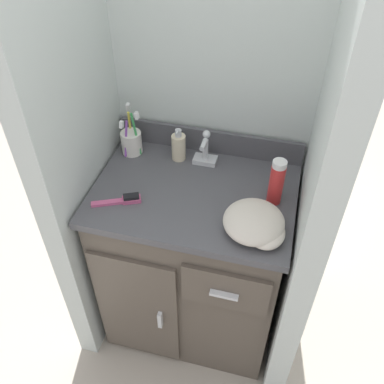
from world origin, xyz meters
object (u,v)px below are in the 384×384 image
(toothbrush_cup, at_px, (131,141))
(hand_towel, at_px, (257,224))
(hairbrush, at_px, (123,200))
(soap_dispenser, at_px, (179,146))
(shaving_cream_can, at_px, (277,182))

(toothbrush_cup, distance_m, hand_towel, 0.62)
(toothbrush_cup, xyz_separation_m, hairbrush, (0.07, -0.28, -0.04))
(hairbrush, relative_size, hand_towel, 0.82)
(soap_dispenser, height_order, hand_towel, soap_dispenser)
(shaving_cream_can, distance_m, hand_towel, 0.17)
(toothbrush_cup, height_order, shaving_cream_can, toothbrush_cup)
(shaving_cream_can, xyz_separation_m, hairbrush, (-0.51, -0.14, -0.08))
(soap_dispenser, distance_m, hand_towel, 0.47)
(toothbrush_cup, relative_size, soap_dispenser, 1.43)
(toothbrush_cup, bearing_deg, shaving_cream_can, -13.82)
(shaving_cream_can, xyz_separation_m, hand_towel, (-0.04, -0.16, -0.05))
(toothbrush_cup, distance_m, hairbrush, 0.29)
(shaving_cream_can, bearing_deg, hand_towel, -103.80)
(hairbrush, bearing_deg, shaving_cream_can, -8.90)
(soap_dispenser, relative_size, hairbrush, 0.82)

